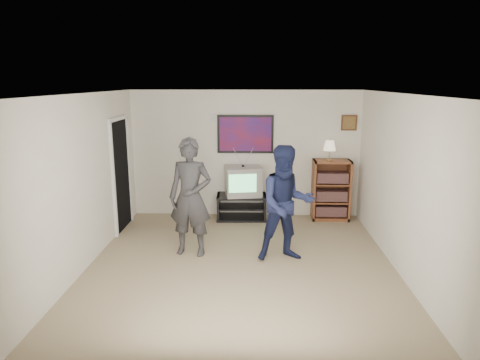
# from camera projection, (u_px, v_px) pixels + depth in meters

# --- Properties ---
(room_shell) EXTENTS (4.51, 5.00, 2.51)m
(room_shell) POSITION_uv_depth(u_px,v_px,m) (242.00, 178.00, 6.37)
(room_shell) COLOR #745F4A
(room_shell) RESTS_ON ground
(media_stand) EXTENTS (0.99, 0.57, 0.48)m
(media_stand) POSITION_uv_depth(u_px,v_px,m) (242.00, 207.00, 8.43)
(media_stand) COLOR black
(media_stand) RESTS_ON room_shell
(crt_television) EXTENTS (0.75, 0.67, 0.57)m
(crt_television) POSITION_uv_depth(u_px,v_px,m) (243.00, 181.00, 8.31)
(crt_television) COLOR gray
(crt_television) RESTS_ON media_stand
(bookshelf) EXTENTS (0.72, 0.41, 1.18)m
(bookshelf) POSITION_uv_depth(u_px,v_px,m) (331.00, 190.00, 8.34)
(bookshelf) COLOR brown
(bookshelf) RESTS_ON room_shell
(table_lamp) EXTENTS (0.24, 0.24, 0.39)m
(table_lamp) POSITION_uv_depth(u_px,v_px,m) (330.00, 151.00, 8.13)
(table_lamp) COLOR beige
(table_lamp) RESTS_ON bookshelf
(person_tall) EXTENTS (0.73, 0.54, 1.84)m
(person_tall) POSITION_uv_depth(u_px,v_px,m) (190.00, 197.00, 6.57)
(person_tall) COLOR #2D2C2F
(person_tall) RESTS_ON room_shell
(person_short) EXTENTS (0.96, 0.81, 1.76)m
(person_short) POSITION_uv_depth(u_px,v_px,m) (286.00, 204.00, 6.37)
(person_short) COLOR #171D3F
(person_short) RESTS_ON room_shell
(controller_left) EXTENTS (0.05, 0.12, 0.03)m
(controller_left) POSITION_uv_depth(u_px,v_px,m) (192.00, 178.00, 6.71)
(controller_left) COLOR white
(controller_left) RESTS_ON person_tall
(controller_right) EXTENTS (0.04, 0.11, 0.03)m
(controller_right) POSITION_uv_depth(u_px,v_px,m) (287.00, 194.00, 6.56)
(controller_right) COLOR white
(controller_right) RESTS_ON person_short
(poster) EXTENTS (1.10, 0.03, 0.75)m
(poster) POSITION_uv_depth(u_px,v_px,m) (245.00, 134.00, 8.35)
(poster) COLOR black
(poster) RESTS_ON room_shell
(air_vent) EXTENTS (0.28, 0.02, 0.14)m
(air_vent) POSITION_uv_depth(u_px,v_px,m) (217.00, 119.00, 8.31)
(air_vent) COLOR white
(air_vent) RESTS_ON room_shell
(small_picture) EXTENTS (0.30, 0.03, 0.30)m
(small_picture) POSITION_uv_depth(u_px,v_px,m) (349.00, 123.00, 8.23)
(small_picture) COLOR #371D11
(small_picture) RESTS_ON room_shell
(doorway) EXTENTS (0.03, 0.85, 2.00)m
(doorway) POSITION_uv_depth(u_px,v_px,m) (121.00, 175.00, 7.73)
(doorway) COLOR black
(doorway) RESTS_ON room_shell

